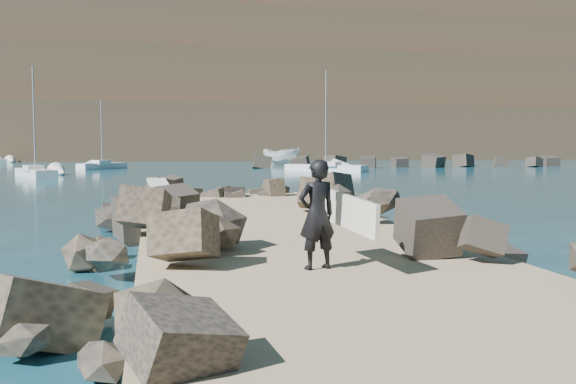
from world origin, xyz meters
The scene contains 15 objects.
ground centered at (0.00, 0.00, 0.00)m, with size 800.00×800.00×0.00m, color #0F384C.
jetty centered at (0.00, -2.00, 0.30)m, with size 6.00×26.00×0.60m, color #8C7759.
riprap_left centered at (-2.90, -1.50, 0.50)m, with size 2.60×22.00×1.00m, color black.
riprap_right centered at (2.90, -1.50, 0.50)m, with size 2.60×22.00×1.00m, color black.
breakwater_secondary centered at (35.00, 55.00, 0.60)m, with size 52.00×4.00×1.20m, color black.
headland centered at (10.00, 160.00, 16.00)m, with size 360.00×140.00×32.00m, color #2D4919.
surfboard_resting centered at (-2.47, 5.73, 1.04)m, with size 0.58×2.32×0.08m, color silver.
boat_imported centered at (13.47, 66.48, 1.12)m, with size 2.19×5.81×2.24m, color silver.
surfer_with_board centered at (-0.27, -4.67, 1.43)m, with size 0.97×2.03×1.65m.
radome centered at (104.50, 156.38, 43.43)m, with size 12.42×12.42×19.66m.
sailboat_a centered at (-11.72, 39.38, 0.35)m, with size 4.25×7.38×8.79m.
sailboat_c centered at (13.74, 45.97, 0.35)m, with size 7.26×7.00×9.85m.
sailboat_f centered at (34.49, 95.80, 0.35)m, with size 2.91×6.05×7.26m.
sailboat_b centered at (-7.90, 56.66, 0.35)m, with size 4.99×5.51×7.46m.
headland_buildings centered at (16.81, 152.19, 33.97)m, with size 137.50×30.50×5.00m.
Camera 1 is at (-2.75, -13.92, 2.45)m, focal length 40.00 mm.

